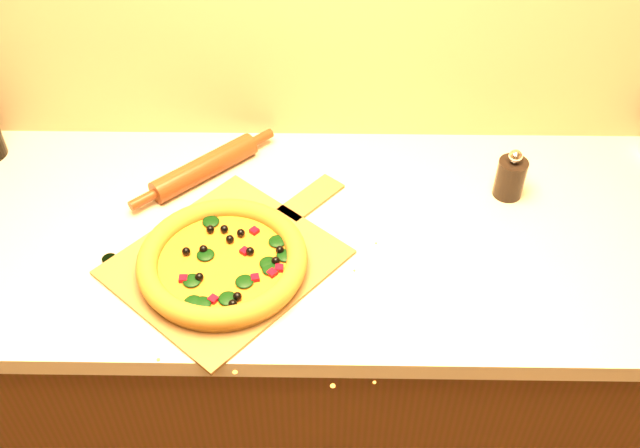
{
  "coord_description": "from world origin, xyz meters",
  "views": [
    {
      "loc": [
        0.08,
        0.37,
        1.94
      ],
      "look_at": [
        0.07,
        1.38,
        0.96
      ],
      "focal_mm": 40.0,
      "sensor_mm": 36.0,
      "label": 1
    }
  ],
  "objects": [
    {
      "name": "bottle_cap",
      "position": [
        -0.35,
        1.33,
        0.9
      ],
      "size": [
        0.04,
        0.04,
        0.01
      ],
      "primitive_type": "cylinder",
      "rotation": [
        0.0,
        0.0,
        -0.3
      ],
      "color": "black",
      "rests_on": "countertop"
    },
    {
      "name": "cabinet",
      "position": [
        0.0,
        1.43,
        0.43
      ],
      "size": [
        2.8,
        0.65,
        0.86
      ],
      "primitive_type": "cube",
      "color": "#4C2F10",
      "rests_on": "ground"
    },
    {
      "name": "pizza",
      "position": [
        -0.12,
        1.3,
        0.93
      ],
      "size": [
        0.33,
        0.33,
        0.05
      ],
      "color": "#A97A2A",
      "rests_on": "pizza_peel"
    },
    {
      "name": "pepper_grinder",
      "position": [
        0.48,
        1.54,
        0.95
      ],
      "size": [
        0.06,
        0.06,
        0.12
      ],
      "color": "black",
      "rests_on": "countertop"
    },
    {
      "name": "countertop",
      "position": [
        0.0,
        1.43,
        0.88
      ],
      "size": [
        2.84,
        0.68,
        0.04
      ],
      "primitive_type": "cube",
      "color": "#C3B798",
      "rests_on": "cabinet"
    },
    {
      "name": "rolling_pin",
      "position": [
        -0.19,
        1.59,
        0.93
      ],
      "size": [
        0.29,
        0.28,
        0.05
      ],
      "rotation": [
        0.0,
        0.0,
        0.75
      ],
      "color": "#59260F",
      "rests_on": "countertop"
    },
    {
      "name": "pizza_peel",
      "position": [
        -0.11,
        1.33,
        0.9
      ],
      "size": [
        0.52,
        0.53,
        0.01
      ],
      "rotation": [
        0.0,
        0.0,
        -0.71
      ],
      "color": "brown",
      "rests_on": "countertop"
    }
  ]
}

